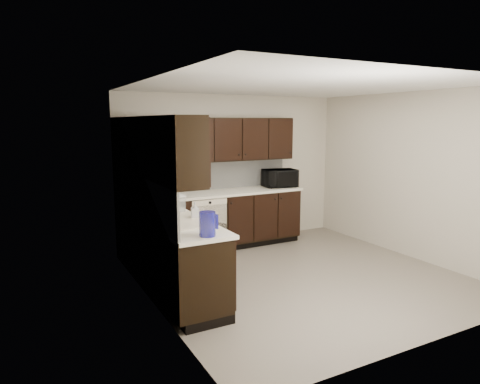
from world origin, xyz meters
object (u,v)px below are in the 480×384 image
(storage_bin, at_px, (160,204))
(blue_pitcher, at_px, (207,224))
(sink, at_px, (181,227))
(microwave, at_px, (280,178))
(toaster_oven, at_px, (134,191))

(storage_bin, distance_m, blue_pitcher, 1.35)
(blue_pitcher, bearing_deg, sink, 78.77)
(sink, relative_size, microwave, 1.49)
(toaster_oven, height_order, blue_pitcher, blue_pitcher)
(microwave, bearing_deg, sink, -135.93)
(sink, height_order, blue_pitcher, sink)
(sink, xyz_separation_m, toaster_oven, (-0.07, 1.78, 0.16))
(microwave, height_order, toaster_oven, microwave)
(toaster_oven, relative_size, blue_pitcher, 1.29)
(blue_pitcher, bearing_deg, storage_bin, 78.86)
(storage_bin, bearing_deg, microwave, 22.66)
(blue_pitcher, bearing_deg, microwave, 31.39)
(sink, bearing_deg, storage_bin, 92.19)
(toaster_oven, relative_size, storage_bin, 0.60)
(sink, distance_m, storage_bin, 0.68)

